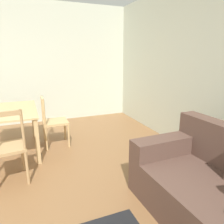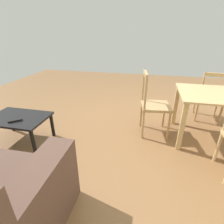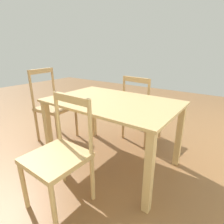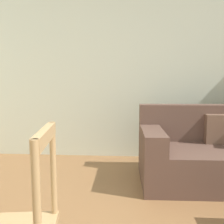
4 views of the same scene
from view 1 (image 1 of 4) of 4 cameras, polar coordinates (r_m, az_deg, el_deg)
wall_back at (r=3.42m, az=26.39°, el=10.27°), size 6.13×0.12×2.78m
wall_side at (r=5.36m, az=-27.22°, el=11.35°), size 0.12×5.91×2.78m
dining_table at (r=3.84m, az=-26.05°, el=-1.06°), size 1.32×0.85×0.73m
dining_chair_near_wall at (r=3.90m, az=-15.51°, el=-2.55°), size 0.42×0.42×0.89m
dining_chair_facing_couch at (r=2.94m, az=-26.62°, el=-8.76°), size 0.47×0.47×0.98m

